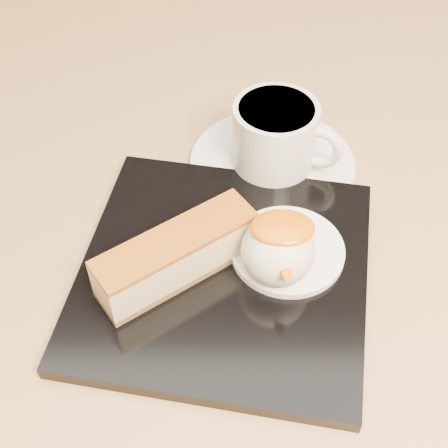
{
  "coord_description": "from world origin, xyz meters",
  "views": [
    {
      "loc": [
        0.0,
        -0.34,
        1.12
      ],
      "look_at": [
        -0.0,
        -0.02,
        0.76
      ],
      "focal_mm": 50.0,
      "sensor_mm": 36.0,
      "label": 1
    }
  ],
  "objects_px": {
    "saucer": "(272,165)",
    "coffee_cup": "(277,135)",
    "table": "(226,333)",
    "ice_cream_scoop": "(278,251)",
    "cheesecake": "(177,255)",
    "dessert_plate": "(224,272)"
  },
  "relations": [
    {
      "from": "ice_cream_scoop",
      "to": "coffee_cup",
      "type": "height_order",
      "value": "coffee_cup"
    },
    {
      "from": "cheesecake",
      "to": "table",
      "type": "bearing_deg",
      "value": 17.28
    },
    {
      "from": "dessert_plate",
      "to": "ice_cream_scoop",
      "type": "relative_size",
      "value": 3.99
    },
    {
      "from": "cheesecake",
      "to": "coffee_cup",
      "type": "distance_m",
      "value": 0.15
    },
    {
      "from": "saucer",
      "to": "dessert_plate",
      "type": "bearing_deg",
      "value": -109.33
    },
    {
      "from": "table",
      "to": "cheesecake",
      "type": "height_order",
      "value": "cheesecake"
    },
    {
      "from": "table",
      "to": "saucer",
      "type": "bearing_deg",
      "value": 62.56
    },
    {
      "from": "ice_cream_scoop",
      "to": "table",
      "type": "bearing_deg",
      "value": 128.69
    },
    {
      "from": "cheesecake",
      "to": "ice_cream_scoop",
      "type": "distance_m",
      "value": 0.08
    },
    {
      "from": "ice_cream_scoop",
      "to": "saucer",
      "type": "distance_m",
      "value": 0.13
    },
    {
      "from": "cheesecake",
      "to": "saucer",
      "type": "relative_size",
      "value": 0.82
    },
    {
      "from": "ice_cream_scoop",
      "to": "saucer",
      "type": "height_order",
      "value": "ice_cream_scoop"
    },
    {
      "from": "dessert_plate",
      "to": "ice_cream_scoop",
      "type": "bearing_deg",
      "value": -7.13
    },
    {
      "from": "cheesecake",
      "to": "coffee_cup",
      "type": "bearing_deg",
      "value": 22.48
    },
    {
      "from": "table",
      "to": "dessert_plate",
      "type": "distance_m",
      "value": 0.17
    },
    {
      "from": "dessert_plate",
      "to": "cheesecake",
      "type": "xyz_separation_m",
      "value": [
        -0.03,
        -0.01,
        0.03
      ]
    },
    {
      "from": "ice_cream_scoop",
      "to": "coffee_cup",
      "type": "relative_size",
      "value": 0.57
    },
    {
      "from": "saucer",
      "to": "coffee_cup",
      "type": "height_order",
      "value": "coffee_cup"
    },
    {
      "from": "dessert_plate",
      "to": "ice_cream_scoop",
      "type": "distance_m",
      "value": 0.05
    },
    {
      "from": "ice_cream_scoop",
      "to": "cheesecake",
      "type": "bearing_deg",
      "value": 180.0
    },
    {
      "from": "table",
      "to": "ice_cream_scoop",
      "type": "relative_size",
      "value": 14.5
    },
    {
      "from": "dessert_plate",
      "to": "coffee_cup",
      "type": "distance_m",
      "value": 0.14
    }
  ]
}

